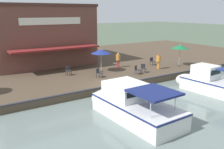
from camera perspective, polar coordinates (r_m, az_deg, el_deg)
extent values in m
plane|color=#4C5B47|center=(20.69, 0.59, -4.21)|extent=(220.00, 220.00, 0.00)
cube|color=#4C3D2D|center=(30.06, -11.19, 1.95)|extent=(22.00, 56.00, 0.60)
cube|color=#2D2D33|center=(20.57, 0.44, -2.42)|extent=(0.20, 50.40, 0.10)
cube|color=brown|center=(31.08, -16.46, 8.62)|extent=(9.25, 10.72, 6.45)
cube|color=#472A23|center=(30.97, -16.91, 14.84)|extent=(9.44, 10.94, 0.30)
cube|color=maroon|center=(25.98, -12.68, 5.81)|extent=(1.80, 9.12, 0.16)
cube|color=silver|center=(26.55, -13.68, 11.79)|extent=(0.08, 6.43, 0.70)
cylinder|color=#B7B7B7|center=(25.28, -2.50, 3.07)|extent=(0.06, 0.06, 2.12)
cylinder|color=#2D2D33|center=(25.49, -2.47, 0.79)|extent=(0.36, 0.36, 0.06)
cone|color=navy|center=(25.10, -2.52, 5.30)|extent=(1.96, 1.96, 0.43)
cone|color=yellow|center=(25.10, -2.52, 5.35)|extent=(1.22, 1.22, 0.34)
sphere|color=yellow|center=(25.07, -2.53, 5.79)|extent=(0.08, 0.08, 0.08)
cylinder|color=#B7B7B7|center=(28.91, 15.16, 4.10)|extent=(0.06, 0.06, 2.23)
cylinder|color=#2D2D33|center=(29.11, 15.03, 2.00)|extent=(0.36, 0.36, 0.06)
cone|color=#19663D|center=(28.76, 15.30, 6.16)|extent=(1.92, 1.92, 0.43)
cone|color=silver|center=(28.75, 15.30, 6.20)|extent=(1.19, 1.19, 0.34)
sphere|color=silver|center=(28.73, 15.33, 6.58)|extent=(0.08, 0.08, 0.08)
cube|color=#2D2D33|center=(23.11, -2.20, -0.15)|extent=(0.05, 0.05, 0.42)
cube|color=#2D2D33|center=(22.79, -2.76, -0.36)|extent=(0.05, 0.05, 0.42)
cube|color=#2D2D33|center=(23.33, -3.01, -0.02)|extent=(0.05, 0.05, 0.42)
cube|color=#2D2D33|center=(23.01, -3.58, -0.23)|extent=(0.05, 0.05, 0.42)
cube|color=#2D2D33|center=(23.01, -2.89, 0.33)|extent=(0.58, 0.58, 0.05)
cube|color=#2D2D33|center=(23.07, -3.31, 0.93)|extent=(0.22, 0.42, 0.40)
cube|color=#2D2D33|center=(24.98, 7.80, 0.83)|extent=(0.05, 0.05, 0.42)
cube|color=#2D2D33|center=(24.86, 6.93, 0.79)|extent=(0.05, 0.05, 0.42)
cube|color=#2D2D33|center=(25.35, 7.51, 1.03)|extent=(0.05, 0.05, 0.42)
cube|color=#2D2D33|center=(25.23, 6.65, 0.99)|extent=(0.05, 0.05, 0.42)
cube|color=#2D2D33|center=(25.06, 7.24, 1.38)|extent=(0.57, 0.57, 0.05)
cube|color=#2D2D33|center=(25.20, 7.11, 1.98)|extent=(0.20, 0.42, 0.40)
cube|color=#2D2D33|center=(24.11, -9.26, 0.28)|extent=(0.04, 0.04, 0.42)
cube|color=#2D2D33|center=(23.95, -10.13, 0.15)|extent=(0.04, 0.04, 0.42)
cube|color=#2D2D33|center=(24.46, -9.65, 0.47)|extent=(0.04, 0.04, 0.42)
cube|color=#2D2D33|center=(24.31, -10.51, 0.34)|extent=(0.04, 0.04, 0.42)
cube|color=#2D2D33|center=(24.16, -9.91, 0.80)|extent=(0.44, 0.44, 0.05)
cube|color=#2D2D33|center=(24.29, -10.12, 1.41)|extent=(0.04, 0.44, 0.40)
cube|color=#2D2D33|center=(28.81, 9.80, 2.53)|extent=(0.04, 0.04, 0.42)
cube|color=#2D2D33|center=(28.54, 9.22, 2.44)|extent=(0.04, 0.04, 0.42)
cube|color=#2D2D33|center=(29.09, 9.25, 2.67)|extent=(0.04, 0.04, 0.42)
cube|color=#2D2D33|center=(28.82, 8.67, 2.58)|extent=(0.04, 0.04, 0.42)
cube|color=#2D2D33|center=(28.77, 9.25, 2.97)|extent=(0.45, 0.45, 0.05)
cube|color=#2D2D33|center=(28.87, 9.00, 3.47)|extent=(0.05, 0.44, 0.40)
cube|color=#2D2D33|center=(24.48, 6.48, 0.59)|extent=(0.05, 0.05, 0.42)
cube|color=#2D2D33|center=(24.12, 6.10, 0.39)|extent=(0.05, 0.05, 0.42)
cube|color=#2D2D33|center=(24.63, 5.62, 0.70)|extent=(0.05, 0.05, 0.42)
cube|color=#2D2D33|center=(24.28, 5.24, 0.51)|extent=(0.05, 0.05, 0.42)
cube|color=#2D2D33|center=(24.33, 5.87, 1.03)|extent=(0.59, 0.59, 0.05)
cube|color=#2D2D33|center=(24.35, 5.45, 1.60)|extent=(0.24, 0.41, 0.40)
cylinder|color=orange|center=(26.87, 10.64, 2.06)|extent=(0.13, 0.13, 0.79)
cylinder|color=orange|center=(26.99, 10.42, 2.12)|extent=(0.13, 0.13, 0.79)
cylinder|color=orange|center=(26.79, 10.60, 3.58)|extent=(0.46, 0.46, 0.63)
sphere|color=brown|center=(26.72, 10.64, 4.47)|extent=(0.22, 0.22, 0.22)
cylinder|color=#B23338|center=(27.25, 1.56, 2.45)|extent=(0.13, 0.13, 0.78)
cylinder|color=#B23338|center=(27.32, 1.25, 2.48)|extent=(0.13, 0.13, 0.78)
cylinder|color=orange|center=(27.15, 1.42, 3.90)|extent=(0.45, 0.45, 0.61)
sphere|color=tan|center=(27.08, 1.42, 4.76)|extent=(0.21, 0.21, 0.21)
cube|color=white|center=(21.71, 22.45, -2.72)|extent=(5.53, 2.40, 1.08)
ellipsoid|color=white|center=(23.10, 16.71, -1.25)|extent=(2.04, 2.05, 1.08)
cube|color=navy|center=(21.59, 22.56, -1.56)|extent=(5.60, 2.45, 0.10)
cube|color=white|center=(21.91, 20.59, 0.57)|extent=(1.92, 1.74, 1.12)
cube|color=black|center=(21.44, 22.60, 0.49)|extent=(0.16, 1.42, 0.39)
cube|color=white|center=(15.48, 5.64, -8.23)|extent=(6.13, 2.85, 1.13)
ellipsoid|color=white|center=(17.73, -0.75, -5.20)|extent=(2.21, 2.60, 1.13)
cube|color=navy|center=(15.31, 5.68, -6.56)|extent=(6.20, 2.89, 0.10)
cube|color=white|center=(15.90, 3.22, -3.53)|extent=(2.56, 2.21, 0.98)
cube|color=black|center=(14.96, 6.15, -4.24)|extent=(0.11, 1.87, 0.34)
cube|color=navy|center=(13.96, 9.60, -4.02)|extent=(2.51, 2.34, 0.12)
cylinder|color=silver|center=(14.31, 14.27, -5.95)|extent=(0.05, 0.05, 1.01)
cylinder|color=silver|center=(13.02, 8.81, -7.70)|extent=(0.05, 0.05, 1.01)
cylinder|color=brown|center=(34.68, -17.98, 6.11)|extent=(0.40, 0.40, 2.94)
sphere|color=#387033|center=(34.42, -18.37, 11.10)|extent=(4.16, 4.16, 4.16)
sphere|color=#387033|center=(33.48, -18.97, 10.28)|extent=(2.91, 2.91, 2.91)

